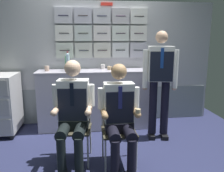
% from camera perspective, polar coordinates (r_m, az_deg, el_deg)
% --- Properties ---
extents(ground, '(4.80, 4.80, 0.04)m').
position_cam_1_polar(ground, '(3.20, -1.97, -17.19)').
color(ground, '#242849').
extents(galley_bulkhead, '(4.20, 0.14, 2.15)m').
position_cam_1_polar(galley_bulkhead, '(4.19, -3.55, 5.85)').
color(galley_bulkhead, '#ABADB4').
rests_on(galley_bulkhead, ground).
extents(galley_counter, '(1.94, 0.53, 0.99)m').
position_cam_1_polar(galley_counter, '(4.02, -3.95, -3.11)').
color(galley_counter, '#BBB6C6').
rests_on(galley_counter, ground).
extents(service_trolley, '(0.40, 0.65, 0.96)m').
position_cam_1_polar(service_trolley, '(4.09, -24.98, -3.71)').
color(service_trolley, black).
rests_on(service_trolley, ground).
extents(folding_chair_left, '(0.44, 0.44, 0.83)m').
position_cam_1_polar(folding_chair_left, '(3.00, -9.03, -8.20)').
color(folding_chair_left, '#A8AAAF').
rests_on(folding_chair_left, ground).
extents(crew_member_left, '(0.51, 0.65, 1.27)m').
position_cam_1_polar(crew_member_left, '(2.80, -9.63, -5.60)').
color(crew_member_left, black).
rests_on(crew_member_left, ground).
extents(folding_chair_right, '(0.40, 0.41, 0.83)m').
position_cam_1_polar(folding_chair_right, '(2.90, 1.40, -8.83)').
color(folding_chair_right, '#A8AAAF').
rests_on(folding_chair_right, ground).
extents(crew_member_right, '(0.49, 0.60, 1.24)m').
position_cam_1_polar(crew_member_right, '(2.69, 1.94, -6.66)').
color(crew_member_right, black).
rests_on(crew_member_right, ground).
extents(crew_member_standing, '(0.51, 0.30, 1.63)m').
position_cam_1_polar(crew_member_standing, '(3.53, 11.74, 2.27)').
color(crew_member_standing, black).
rests_on(crew_member_standing, ground).
extents(water_bottle_short, '(0.06, 0.06, 0.32)m').
position_cam_1_polar(water_bottle_short, '(3.81, -10.83, 5.81)').
color(water_bottle_short, '#AAD2E2').
rests_on(water_bottle_short, galley_counter).
extents(water_bottle_blue_cap, '(0.06, 0.06, 0.27)m').
position_cam_1_polar(water_bottle_blue_cap, '(3.97, -11.00, 5.72)').
color(water_bottle_blue_cap, '#48A55B').
rests_on(water_bottle_blue_cap, galley_counter).
extents(espresso_cup_small, '(0.07, 0.07, 0.08)m').
position_cam_1_polar(espresso_cup_small, '(4.07, -2.26, 4.83)').
color(espresso_cup_small, silver).
rests_on(espresso_cup_small, galley_counter).
extents(paper_cup_tan, '(0.06, 0.06, 0.08)m').
position_cam_1_polar(paper_cup_tan, '(3.85, 1.57, 4.44)').
color(paper_cup_tan, tan).
rests_on(paper_cup_tan, galley_counter).
extents(paper_cup_blue, '(0.07, 0.07, 0.08)m').
position_cam_1_polar(paper_cup_blue, '(3.95, -15.74, 4.20)').
color(paper_cup_blue, tan).
rests_on(paper_cup_blue, galley_counter).
extents(coffee_cup_white, '(0.07, 0.07, 0.06)m').
position_cam_1_polar(coffee_cup_white, '(3.96, -0.61, 4.48)').
color(coffee_cup_white, tan).
rests_on(coffee_cup_white, galley_counter).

